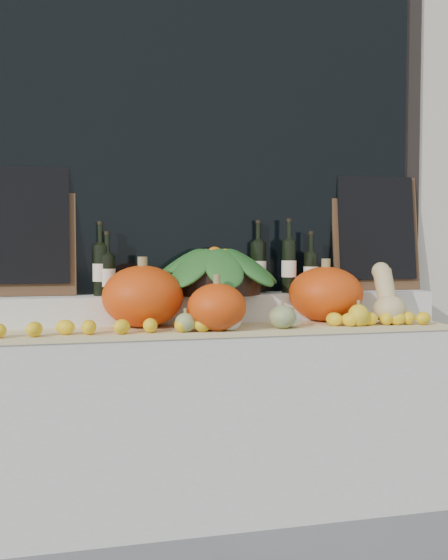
# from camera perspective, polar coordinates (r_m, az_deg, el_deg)

# --- Properties ---
(storefront_facade) EXTENTS (7.00, 0.94, 4.50)m
(storefront_facade) POSITION_cam_1_polar(r_m,az_deg,el_deg) (3.81, -2.93, 17.83)
(storefront_facade) COLOR beige
(storefront_facade) RESTS_ON ground
(display_sill) EXTENTS (2.30, 0.55, 0.88)m
(display_sill) POSITION_cam_1_polar(r_m,az_deg,el_deg) (3.09, -0.33, -12.63)
(display_sill) COLOR silver
(display_sill) RESTS_ON ground
(rear_tier) EXTENTS (2.30, 0.25, 0.16)m
(rear_tier) POSITION_cam_1_polar(r_m,az_deg,el_deg) (3.14, -0.96, -2.71)
(rear_tier) COLOR silver
(rear_tier) RESTS_ON display_sill
(straw_bedding) EXTENTS (2.10, 0.32, 0.02)m
(straw_bedding) POSITION_cam_1_polar(r_m,az_deg,el_deg) (2.88, 0.23, -4.58)
(straw_bedding) COLOR tan
(straw_bedding) RESTS_ON display_sill
(pumpkin_left) EXTENTS (0.47, 0.47, 0.28)m
(pumpkin_left) POSITION_cam_1_polar(r_m,az_deg,el_deg) (2.88, -7.44, -1.50)
(pumpkin_left) COLOR #E0470B
(pumpkin_left) RESTS_ON straw_bedding
(pumpkin_right) EXTENTS (0.40, 0.40, 0.27)m
(pumpkin_right) POSITION_cam_1_polar(r_m,az_deg,el_deg) (3.14, 9.28, -1.27)
(pumpkin_right) COLOR #E0470B
(pumpkin_right) RESTS_ON straw_bedding
(pumpkin_center) EXTENTS (0.30, 0.30, 0.21)m
(pumpkin_center) POSITION_cam_1_polar(r_m,az_deg,el_deg) (2.75, -0.66, -2.48)
(pumpkin_center) COLOR #E0470B
(pumpkin_center) RESTS_ON straw_bedding
(butternut_squash) EXTENTS (0.15, 0.21, 0.29)m
(butternut_squash) POSITION_cam_1_polar(r_m,az_deg,el_deg) (3.11, 14.68, -1.63)
(butternut_squash) COLOR #CFB87A
(butternut_squash) RESTS_ON straw_bedding
(decorative_gourds) EXTENTS (0.91, 0.13, 0.14)m
(decorative_gourds) POSITION_cam_1_polar(r_m,az_deg,el_deg) (2.80, 3.61, -3.49)
(decorative_gourds) COLOR #39671F
(decorative_gourds) RESTS_ON straw_bedding
(lemon_heap) EXTENTS (2.20, 0.16, 0.06)m
(lemon_heap) POSITION_cam_1_polar(r_m,az_deg,el_deg) (2.77, 0.77, -3.96)
(lemon_heap) COLOR yellow
(lemon_heap) RESTS_ON straw_bedding
(produce_bowl) EXTENTS (0.70, 0.70, 0.25)m
(produce_bowl) POSITION_cam_1_polar(r_m,az_deg,el_deg) (3.11, -0.86, 0.89)
(produce_bowl) COLOR black
(produce_bowl) RESTS_ON rear_tier
(wine_bottle_far_left) EXTENTS (0.08, 0.08, 0.36)m
(wine_bottle_far_left) POSITION_cam_1_polar(r_m,az_deg,el_deg) (3.05, -11.21, 0.97)
(wine_bottle_far_left) COLOR black
(wine_bottle_far_left) RESTS_ON rear_tier
(wine_bottle_near_left) EXTENTS (0.08, 0.08, 0.31)m
(wine_bottle_near_left) POSITION_cam_1_polar(r_m,az_deg,el_deg) (3.05, -10.61, 0.51)
(wine_bottle_near_left) COLOR black
(wine_bottle_near_left) RESTS_ON rear_tier
(wine_bottle_tall) EXTENTS (0.08, 0.08, 0.37)m
(wine_bottle_tall) POSITION_cam_1_polar(r_m,az_deg,el_deg) (3.23, 3.14, 1.25)
(wine_bottle_tall) COLOR black
(wine_bottle_tall) RESTS_ON rear_tier
(wine_bottle_near_right) EXTENTS (0.08, 0.08, 0.38)m
(wine_bottle_near_right) POSITION_cam_1_polar(r_m,az_deg,el_deg) (3.22, 5.95, 1.31)
(wine_bottle_near_right) COLOR black
(wine_bottle_near_right) RESTS_ON rear_tier
(wine_bottle_far_right) EXTENTS (0.08, 0.08, 0.31)m
(wine_bottle_far_right) POSITION_cam_1_polar(r_m,az_deg,el_deg) (3.26, 7.94, 0.75)
(wine_bottle_far_right) COLOR black
(wine_bottle_far_right) RESTS_ON rear_tier
(chalkboard_left) EXTENTS (0.50, 0.10, 0.62)m
(chalkboard_left) POSITION_cam_1_polar(r_m,az_deg,el_deg) (3.12, -18.02, 4.52)
(chalkboard_left) COLOR #4C331E
(chalkboard_left) RESTS_ON rear_tier
(chalkboard_right) EXTENTS (0.50, 0.10, 0.62)m
(chalkboard_right) POSITION_cam_1_polar(r_m,az_deg,el_deg) (3.50, 13.74, 4.40)
(chalkboard_right) COLOR #4C331E
(chalkboard_right) RESTS_ON rear_tier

